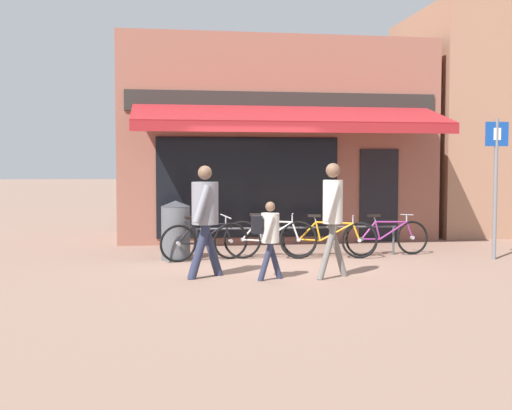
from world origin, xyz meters
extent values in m
plane|color=#846656|center=(0.00, 0.00, 0.00)|extent=(160.00, 160.00, 0.00)
cube|color=#8E5647|center=(0.91, 4.49, 2.31)|extent=(7.29, 3.00, 4.63)
cube|color=black|center=(0.11, 2.97, 1.25)|extent=(4.01, 0.04, 2.20)
cube|color=black|center=(3.10, 2.97, 1.05)|extent=(0.90, 0.04, 2.10)
cube|color=#282623|center=(0.91, 2.97, 3.12)|extent=(6.93, 0.06, 0.44)
cube|color=maroon|center=(0.91, 2.16, 2.80)|extent=(6.56, 1.68, 0.50)
cube|color=maroon|center=(0.91, 1.32, 2.47)|extent=(6.56, 0.03, 0.20)
cylinder|color=#47494F|center=(0.74, 0.85, 0.55)|extent=(3.92, 0.04, 0.04)
cylinder|color=#47494F|center=(-1.17, 0.85, 0.28)|extent=(0.04, 0.04, 0.55)
cylinder|color=#47494F|center=(2.65, 0.85, 0.28)|extent=(0.04, 0.04, 0.55)
torus|color=black|center=(-0.53, 0.70, 0.34)|extent=(0.68, 0.27, 0.68)
cylinder|color=#9E9EA3|center=(-0.53, 0.70, 0.34)|extent=(0.08, 0.08, 0.07)
torus|color=black|center=(-1.50, 0.44, 0.34)|extent=(0.68, 0.27, 0.68)
cylinder|color=#9E9EA3|center=(-1.50, 0.44, 0.34)|extent=(0.08, 0.08, 0.07)
cylinder|color=black|center=(-0.90, 0.59, 0.49)|extent=(0.55, 0.15, 0.36)
cylinder|color=black|center=(-0.93, 0.56, 0.67)|extent=(0.60, 0.20, 0.05)
cylinder|color=black|center=(-1.20, 0.51, 0.50)|extent=(0.11, 0.09, 0.36)
cylinder|color=black|center=(-1.33, 0.48, 0.33)|extent=(0.35, 0.13, 0.05)
cylinder|color=black|center=(-1.37, 0.46, 0.51)|extent=(0.30, 0.08, 0.36)
cylinder|color=black|center=(-0.58, 0.67, 0.50)|extent=(0.14, 0.10, 0.33)
cylinder|color=#9E9EA3|center=(-1.24, 0.48, 0.72)|extent=(0.06, 0.05, 0.11)
cube|color=black|center=(-1.26, 0.47, 0.79)|extent=(0.26, 0.16, 0.06)
cylinder|color=#9E9EA3|center=(-0.63, 0.64, 0.73)|extent=(0.03, 0.04, 0.14)
cylinder|color=#9E9EA3|center=(-0.63, 0.64, 0.80)|extent=(0.16, 0.51, 0.06)
torus|color=black|center=(0.72, 0.61, 0.35)|extent=(0.72, 0.27, 0.70)
cylinder|color=#9E9EA3|center=(0.72, 0.61, 0.35)|extent=(0.08, 0.08, 0.08)
torus|color=black|center=(-0.31, 0.79, 0.35)|extent=(0.72, 0.27, 0.70)
cylinder|color=#9E9EA3|center=(-0.31, 0.79, 0.35)|extent=(0.08, 0.08, 0.08)
cylinder|color=#BCB7B2|center=(0.33, 0.70, 0.50)|extent=(0.58, 0.08, 0.37)
cylinder|color=#BCB7B2|center=(0.30, 0.73, 0.68)|extent=(0.64, 0.15, 0.05)
cylinder|color=#BCB7B2|center=(0.02, 0.75, 0.51)|extent=(0.12, 0.11, 0.37)
cylinder|color=#BCB7B2|center=(-0.13, 0.75, 0.34)|extent=(0.37, 0.10, 0.05)
cylinder|color=#BCB7B2|center=(-0.16, 0.79, 0.52)|extent=(0.32, 0.03, 0.36)
cylinder|color=#BCB7B2|center=(0.67, 0.64, 0.51)|extent=(0.15, 0.11, 0.34)
cylinder|color=#9E9EA3|center=(-0.03, 0.80, 0.74)|extent=(0.06, 0.05, 0.11)
cube|color=black|center=(-0.04, 0.81, 0.81)|extent=(0.25, 0.15, 0.06)
cylinder|color=#9E9EA3|center=(0.62, 0.68, 0.74)|extent=(0.03, 0.05, 0.14)
cylinder|color=#9E9EA3|center=(0.62, 0.69, 0.81)|extent=(0.11, 0.51, 0.10)
torus|color=black|center=(1.85, 0.47, 0.33)|extent=(0.67, 0.30, 0.67)
cylinder|color=#9E9EA3|center=(1.85, 0.47, 0.33)|extent=(0.09, 0.08, 0.08)
torus|color=black|center=(0.78, 0.80, 0.33)|extent=(0.67, 0.30, 0.67)
cylinder|color=#9E9EA3|center=(0.78, 0.80, 0.33)|extent=(0.09, 0.08, 0.08)
cylinder|color=orange|center=(1.45, 0.61, 0.48)|extent=(0.61, 0.18, 0.36)
cylinder|color=orange|center=(1.41, 0.63, 0.65)|extent=(0.67, 0.24, 0.05)
cylinder|color=orange|center=(1.12, 0.71, 0.49)|extent=(0.12, 0.10, 0.35)
cylinder|color=orange|center=(0.97, 0.74, 0.33)|extent=(0.39, 0.15, 0.05)
cylinder|color=orange|center=(0.93, 0.77, 0.50)|extent=(0.33, 0.10, 0.35)
cylinder|color=orange|center=(1.79, 0.50, 0.49)|extent=(0.15, 0.11, 0.32)
cylinder|color=#9E9EA3|center=(1.07, 0.75, 0.71)|extent=(0.06, 0.05, 0.11)
cube|color=black|center=(1.06, 0.76, 0.78)|extent=(0.26, 0.17, 0.06)
cylinder|color=#9E9EA3|center=(1.74, 0.54, 0.71)|extent=(0.04, 0.05, 0.14)
cylinder|color=#9E9EA3|center=(1.74, 0.55, 0.78)|extent=(0.18, 0.50, 0.07)
torus|color=black|center=(3.02, 0.82, 0.33)|extent=(0.66, 0.14, 0.66)
cylinder|color=#9E9EA3|center=(3.02, 0.82, 0.33)|extent=(0.08, 0.07, 0.07)
torus|color=black|center=(1.97, 0.73, 0.33)|extent=(0.66, 0.14, 0.66)
cylinder|color=#9E9EA3|center=(1.97, 0.73, 0.33)|extent=(0.08, 0.07, 0.07)
cylinder|color=#892D7A|center=(2.63, 0.79, 0.47)|extent=(0.59, 0.10, 0.35)
cylinder|color=#892D7A|center=(2.58, 0.80, 0.64)|extent=(0.65, 0.09, 0.05)
cylinder|color=#892D7A|center=(2.30, 0.77, 0.48)|extent=(0.12, 0.05, 0.35)
cylinder|color=#892D7A|center=(2.16, 0.75, 0.32)|extent=(0.37, 0.06, 0.05)
cylinder|color=#892D7A|center=(2.12, 0.75, 0.49)|extent=(0.32, 0.08, 0.34)
cylinder|color=#892D7A|center=(2.97, 0.82, 0.48)|extent=(0.15, 0.04, 0.32)
cylinder|color=#9E9EA3|center=(2.25, 0.78, 0.70)|extent=(0.06, 0.03, 0.11)
cube|color=black|center=(2.23, 0.78, 0.77)|extent=(0.25, 0.12, 0.06)
cylinder|color=#9E9EA3|center=(2.91, 0.83, 0.70)|extent=(0.03, 0.04, 0.14)
cylinder|color=#9E9EA3|center=(2.91, 0.83, 0.77)|extent=(0.07, 0.52, 0.05)
cylinder|color=#282D47|center=(-1.03, -1.04, 0.41)|extent=(0.38, 0.18, 0.86)
cylinder|color=#282D47|center=(-1.24, -1.29, 0.41)|extent=(0.38, 0.18, 0.86)
cylinder|color=gray|center=(-1.13, -1.17, 1.14)|extent=(0.46, 0.46, 0.65)
sphere|color=brown|center=(-1.13, -1.17, 1.61)|extent=(0.22, 0.22, 0.22)
cylinder|color=gray|center=(-1.20, -1.41, 1.14)|extent=(0.32, 0.22, 0.58)
cylinder|color=gray|center=(-1.07, -0.92, 1.14)|extent=(0.32, 0.22, 0.58)
cylinder|color=#282D47|center=(-0.10, -1.44, 0.28)|extent=(0.25, 0.09, 0.59)
cylinder|color=#282D47|center=(-0.26, -1.60, 0.28)|extent=(0.25, 0.09, 0.59)
cylinder|color=beige|center=(-0.18, -1.52, 0.78)|extent=(0.28, 0.28, 0.45)
sphere|color=brown|center=(-0.18, -1.52, 1.10)|extent=(0.15, 0.15, 0.15)
cylinder|color=beige|center=(-0.24, -1.68, 0.78)|extent=(0.22, 0.13, 0.40)
cylinder|color=beige|center=(-0.12, -1.36, 0.78)|extent=(0.22, 0.13, 0.40)
cube|color=black|center=(-0.39, -1.53, 0.84)|extent=(0.14, 0.23, 0.27)
cylinder|color=slate|center=(0.89, -1.42, 0.42)|extent=(0.35, 0.15, 0.87)
cylinder|color=slate|center=(0.68, -1.62, 0.42)|extent=(0.35, 0.15, 0.87)
cylinder|color=beige|center=(0.78, -1.52, 1.17)|extent=(0.35, 0.35, 0.66)
sphere|color=brown|center=(0.78, -1.52, 1.65)|extent=(0.22, 0.22, 0.22)
cylinder|color=beige|center=(0.72, -1.71, 1.17)|extent=(0.28, 0.18, 0.59)
cylinder|color=beige|center=(0.85, -1.33, 1.17)|extent=(0.28, 0.18, 0.59)
cylinder|color=#515459|center=(-1.54, 0.77, 0.49)|extent=(0.52, 0.52, 0.98)
cone|color=#33353A|center=(-1.54, 0.77, 1.03)|extent=(0.54, 0.54, 0.10)
cylinder|color=slate|center=(4.25, -0.04, 1.29)|extent=(0.07, 0.07, 2.58)
cube|color=#14429E|center=(4.25, -0.05, 2.30)|extent=(0.44, 0.02, 0.44)
cube|color=white|center=(4.25, -0.06, 2.30)|extent=(0.14, 0.01, 0.22)
camera|label=1|loc=(-1.81, -10.97, 1.70)|focal=45.00mm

